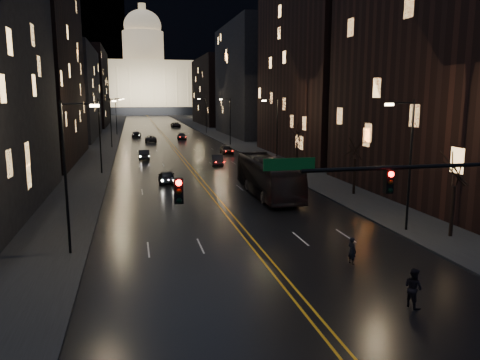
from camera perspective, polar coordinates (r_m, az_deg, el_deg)
ground at (r=21.29m, az=8.34°, el=-15.58°), size 900.00×900.00×0.00m
road at (r=148.29m, az=-10.14°, el=6.40°), size 20.00×320.00×0.02m
sidewalk_left at (r=148.28m, az=-15.58°, el=6.21°), size 8.00×320.00×0.16m
sidewalk_right at (r=149.61m, az=-4.75°, el=6.58°), size 8.00×320.00×0.16m
center_line at (r=148.29m, az=-10.14°, el=6.40°), size 0.62×320.00×0.01m
building_left_mid at (r=73.32m, az=-24.40°, el=12.99°), size 12.00×30.00×28.00m
building_left_far at (r=110.71m, az=-20.37°, el=9.90°), size 12.00×34.00×20.00m
building_left_dist at (r=158.47m, az=-18.20°, el=10.62°), size 12.00×40.00×24.00m
building_right_near at (r=47.23m, az=24.35°, el=12.64°), size 12.00×26.00×24.00m
building_right_tall at (r=74.09m, az=10.05°, el=17.56°), size 12.00×30.00×38.00m
building_right_mid at (r=113.44m, az=1.54°, el=12.02°), size 12.00×34.00×26.00m
building_right_dist at (r=160.33m, az=-2.80°, el=10.74°), size 12.00×40.00×22.00m
mountain_ridge at (r=404.49m, az=-6.35°, el=17.97°), size 520.00×60.00×130.00m
capitol at (r=268.05m, az=-11.57°, el=11.60°), size 90.00×50.00×58.50m
traffic_signal at (r=22.46m, az=22.90°, el=-1.19°), size 17.29×0.45×7.00m
streetlamp_right_near at (r=33.37m, az=19.80°, el=2.44°), size 2.13×0.25×9.00m
streetlamp_left_near at (r=28.38m, az=-20.19°, el=1.16°), size 2.13×0.25×9.00m
streetlamp_right_mid at (r=60.69m, az=4.39°, el=6.20°), size 2.13×0.25×9.00m
streetlamp_left_mid at (r=58.10m, az=-16.55°, el=5.64°), size 2.13×0.25×9.00m
streetlamp_right_far at (r=89.74m, az=-1.32°, el=7.48°), size 2.13×0.25×9.00m
streetlamp_left_far at (r=88.01m, az=-15.36°, el=7.07°), size 2.13×0.25×9.00m
streetlamp_right_dist at (r=119.26m, az=-4.24°, el=8.10°), size 2.13×0.25×9.00m
streetlamp_left_dist at (r=117.96m, az=-14.78°, el=7.78°), size 2.13×0.25×9.00m
tree_right_near at (r=33.08m, az=24.80°, el=1.06°), size 2.40×2.40×6.65m
tree_right_mid at (r=44.87m, az=13.90°, el=3.84°), size 2.40×2.40×6.65m
tree_right_far at (r=59.53m, az=6.97°, el=5.54°), size 2.40×2.40×6.65m
bus at (r=43.91m, az=3.44°, el=0.44°), size 3.17×13.17×3.66m
oncoming_car_a at (r=50.78m, az=-8.93°, el=0.38°), size 1.79×4.27×1.44m
oncoming_car_b at (r=71.12m, az=-11.59°, el=3.07°), size 1.71×4.54×1.48m
oncoming_car_c at (r=98.07m, az=-10.83°, el=4.95°), size 2.41×5.05×1.39m
oncoming_car_d at (r=110.46m, az=-12.53°, el=5.46°), size 2.29×5.02×1.43m
receding_car_a at (r=63.53m, az=-2.79°, el=2.42°), size 1.97×4.42×1.41m
receding_car_b at (r=76.00m, az=-1.66°, el=3.71°), size 1.82×4.36×1.48m
receding_car_c at (r=102.61m, az=-7.11°, el=5.28°), size 2.26×4.92×1.39m
receding_car_d at (r=145.61m, az=-7.84°, el=6.69°), size 2.85×5.65×1.53m
pedestrian_a at (r=26.96m, az=13.50°, el=-8.38°), size 0.52×0.65×1.54m
pedestrian_b at (r=22.48m, az=20.38°, el=-12.21°), size 0.68×0.96×1.80m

